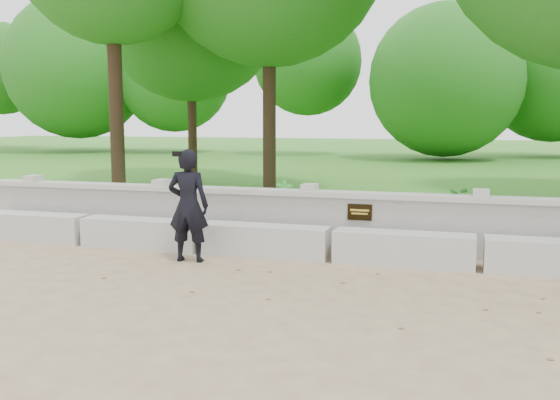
% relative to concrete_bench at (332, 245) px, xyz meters
% --- Properties ---
extents(ground, '(80.00, 80.00, 0.00)m').
position_rel_concrete_bench_xyz_m(ground, '(-0.00, -1.90, -0.22)').
color(ground, tan).
rests_on(ground, ground).
extents(lawn, '(40.00, 22.00, 0.25)m').
position_rel_concrete_bench_xyz_m(lawn, '(-0.00, 12.10, -0.10)').
color(lawn, '#2D6D19').
rests_on(lawn, ground).
extents(concrete_bench, '(11.90, 0.45, 0.45)m').
position_rel_concrete_bench_xyz_m(concrete_bench, '(0.00, 0.00, 0.00)').
color(concrete_bench, beige).
rests_on(concrete_bench, ground).
extents(parapet_wall, '(12.50, 0.35, 0.90)m').
position_rel_concrete_bench_xyz_m(parapet_wall, '(0.00, 0.70, 0.24)').
color(parapet_wall, '#B6B3AB').
rests_on(parapet_wall, ground).
extents(man_main, '(0.62, 0.56, 1.58)m').
position_rel_concrete_bench_xyz_m(man_main, '(-1.91, -0.63, 0.57)').
color(man_main, black).
rests_on(man_main, ground).
extents(shrub_a, '(0.41, 0.38, 0.64)m').
position_rel_concrete_bench_xyz_m(shrub_a, '(-1.35, 2.31, 0.35)').
color(shrub_a, green).
rests_on(shrub_a, lawn).
extents(shrub_b, '(0.39, 0.41, 0.59)m').
position_rel_concrete_bench_xyz_m(shrub_b, '(-0.65, 1.40, 0.32)').
color(shrub_b, green).
rests_on(shrub_b, lawn).
extents(shrub_c, '(0.74, 0.71, 0.65)m').
position_rel_concrete_bench_xyz_m(shrub_c, '(1.85, 1.40, 0.35)').
color(shrub_c, green).
rests_on(shrub_c, lawn).
extents(shrub_d, '(0.36, 0.38, 0.54)m').
position_rel_concrete_bench_xyz_m(shrub_d, '(-3.45, 2.27, 0.29)').
color(shrub_d, green).
rests_on(shrub_d, lawn).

